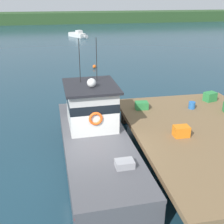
{
  "coord_description": "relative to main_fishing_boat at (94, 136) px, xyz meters",
  "views": [
    {
      "loc": [
        -1.03,
        -9.34,
        6.4
      ],
      "look_at": [
        1.2,
        2.37,
        1.4
      ],
      "focal_mm": 45.29,
      "sensor_mm": 36.0,
      "label": 1
    }
  ],
  "objects": [
    {
      "name": "ground_plane",
      "position": [
        -0.18,
        -0.93,
        -1.01
      ],
      "size": [
        200.0,
        200.0,
        0.0
      ],
      "primitive_type": "plane",
      "color": "#193847"
    },
    {
      "name": "dock",
      "position": [
        4.62,
        -0.93,
        0.07
      ],
      "size": [
        6.0,
        9.0,
        1.2
      ],
      "color": "#4C3D2D",
      "rests_on": "ground"
    },
    {
      "name": "main_fishing_boat",
      "position": [
        0.0,
        0.0,
        0.0
      ],
      "size": [
        2.78,
        9.85,
        4.8
      ],
      "color": "#4C4C51",
      "rests_on": "ground"
    },
    {
      "name": "crate_stack_near_edge",
      "position": [
        6.44,
        2.44,
        0.43
      ],
      "size": [
        0.7,
        0.59,
        0.47
      ],
      "primitive_type": "cube",
      "rotation": [
        0.0,
        0.0,
        0.28
      ],
      "color": "#2D8442",
      "rests_on": "dock"
    },
    {
      "name": "crate_stack_mid_dock",
      "position": [
        2.6,
        2.03,
        0.37
      ],
      "size": [
        0.63,
        0.48,
        0.36
      ],
      "primitive_type": "cube",
      "rotation": [
        0.0,
        0.0,
        -0.07
      ],
      "color": "#2D8442",
      "rests_on": "dock"
    },
    {
      "name": "crate_single_by_cleat",
      "position": [
        3.32,
        -1.03,
        0.41
      ],
      "size": [
        0.6,
        0.45,
        0.43
      ],
      "primitive_type": "cube",
      "rotation": [
        0.0,
        0.0,
        -0.01
      ],
      "color": "orange",
      "rests_on": "dock"
    },
    {
      "name": "bait_bucket",
      "position": [
        5.03,
        1.62,
        0.36
      ],
      "size": [
        0.32,
        0.32,
        0.34
      ],
      "primitive_type": "cylinder",
      "color": "#2866B2",
      "rests_on": "dock"
    },
    {
      "name": "moored_boat_mid_harbor",
      "position": [
        2.12,
        36.14,
        -0.64
      ],
      "size": [
        2.89,
        4.09,
        1.08
      ],
      "color": "silver",
      "rests_on": "ground"
    },
    {
      "name": "mooring_buoy_spare_mooring",
      "position": [
        2.0,
        15.41,
        -0.84
      ],
      "size": [
        0.33,
        0.33,
        0.33
      ],
      "primitive_type": "sphere",
      "color": "#EA5B19",
      "rests_on": "ground"
    },
    {
      "name": "far_shoreline",
      "position": [
        -0.18,
        61.07,
        0.19
      ],
      "size": [
        120.0,
        8.0,
        2.4
      ],
      "primitive_type": "cube",
      "color": "#284723",
      "rests_on": "ground"
    }
  ]
}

